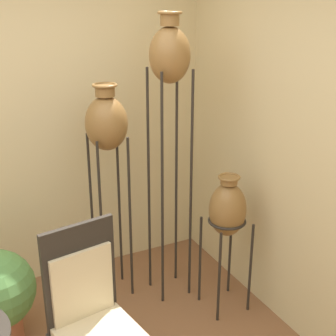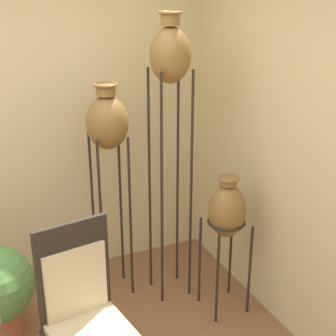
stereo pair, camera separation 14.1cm
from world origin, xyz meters
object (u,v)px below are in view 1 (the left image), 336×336
at_px(vase_stand_tall, 170,65).
at_px(chair, 94,316).
at_px(vase_stand_medium, 107,127).
at_px(vase_stand_short, 227,211).

height_order(vase_stand_tall, chair, vase_stand_tall).
xyz_separation_m(vase_stand_medium, chair, (-0.46, -0.98, -0.77)).
bearing_deg(vase_stand_medium, vase_stand_short, -39.14).
bearing_deg(vase_stand_short, vase_stand_tall, 127.07).
bearing_deg(chair, vase_stand_short, 10.94).
height_order(vase_stand_tall, vase_stand_short, vase_stand_tall).
distance_m(vase_stand_medium, chair, 1.33).
xyz_separation_m(vase_stand_tall, chair, (-0.86, -0.80, -1.20)).
bearing_deg(vase_stand_medium, chair, -114.93).
xyz_separation_m(vase_stand_short, chair, (-1.14, -0.43, -0.21)).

